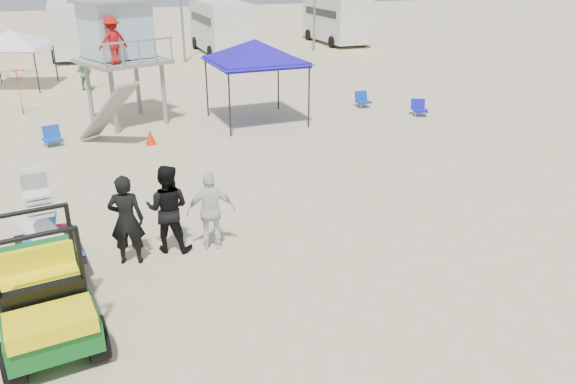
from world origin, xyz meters
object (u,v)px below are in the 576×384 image
object	(u,v)px
man_left	(126,220)
canopy_blue	(255,43)
lifeguard_tower	(117,35)
surf_trailer	(46,235)
utility_cart	(40,287)

from	to	relation	value
man_left	canopy_blue	xyz separation A→B (m)	(5.65, 9.30, 1.96)
man_left	lifeguard_tower	size ratio (longest dim) A/B	0.44
lifeguard_tower	canopy_blue	world-z (taller)	lifeguard_tower
surf_trailer	canopy_blue	world-z (taller)	canopy_blue
surf_trailer	man_left	distance (m)	1.56
surf_trailer	lifeguard_tower	size ratio (longest dim) A/B	0.52
utility_cart	canopy_blue	size ratio (longest dim) A/B	0.81
surf_trailer	lifeguard_tower	world-z (taller)	lifeguard_tower
utility_cart	surf_trailer	xyz separation A→B (m)	(0.01, 2.34, -0.19)
surf_trailer	canopy_blue	xyz separation A→B (m)	(7.17, 9.00, 2.15)
utility_cart	lifeguard_tower	bearing A→B (deg)	78.81
surf_trailer	lifeguard_tower	distance (m)	11.17
lifeguard_tower	utility_cart	bearing A→B (deg)	-101.19
lifeguard_tower	canopy_blue	size ratio (longest dim) A/B	1.25
man_left	canopy_blue	world-z (taller)	canopy_blue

